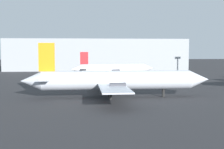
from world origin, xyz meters
TOP-DOWN VIEW (x-y plane):
  - airplane_on_taxiway at (6.16, 47.41)m, footprint 35.45×28.25m
  - airplane_far_left at (9.15, 83.99)m, footprint 26.26×20.88m
  - terminal_building at (6.16, 131.63)m, footprint 80.35×20.71m

SIDE VIEW (x-z plane):
  - airplane_far_left at x=9.15m, z-range -0.96..7.46m
  - airplane_on_taxiway at x=6.16m, z-range -1.83..8.41m
  - terminal_building at x=6.16m, z-range 0.00..13.96m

